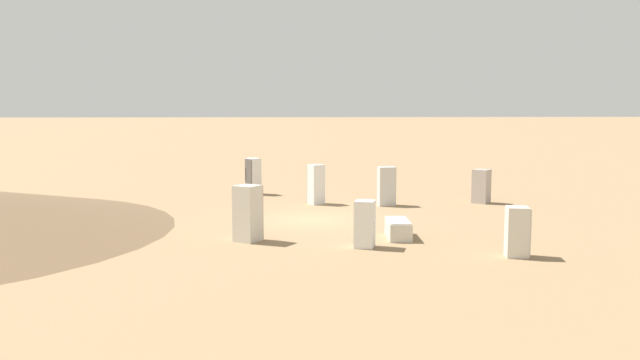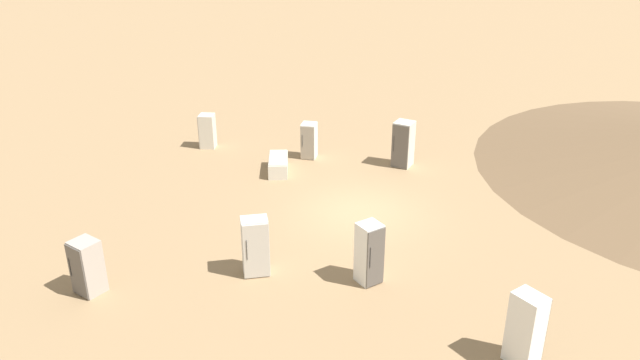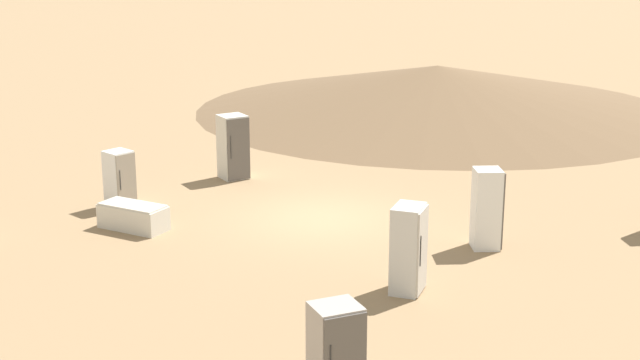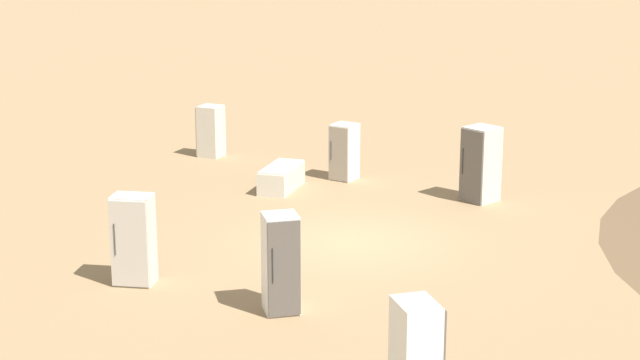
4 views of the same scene
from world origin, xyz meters
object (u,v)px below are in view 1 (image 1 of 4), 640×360
object	(u,v)px
discarded_fridge_1	(398,229)
discarded_fridge_5	(517,232)
discarded_fridge_3	(481,186)
discarded_fridge_0	(386,186)
discarded_fridge_4	(253,176)
discarded_fridge_6	(248,213)
discarded_fridge_2	(365,224)
discarded_fridge_7	(316,184)

from	to	relation	value
discarded_fridge_1	discarded_fridge_5	size ratio (longest dim) A/B	1.18
discarded_fridge_3	discarded_fridge_5	size ratio (longest dim) A/B	1.07
discarded_fridge_0	discarded_fridge_4	world-z (taller)	discarded_fridge_4
discarded_fridge_0	discarded_fridge_3	world-z (taller)	discarded_fridge_0
discarded_fridge_5	discarded_fridge_6	size ratio (longest dim) A/B	0.80
discarded_fridge_3	discarded_fridge_5	xyz separation A→B (m)	(-10.77, 3.30, -0.05)
discarded_fridge_6	discarded_fridge_2	bearing A→B (deg)	16.05
discarded_fridge_0	discarded_fridge_4	bearing A→B (deg)	139.60
discarded_fridge_1	discarded_fridge_4	distance (m)	13.12
discarded_fridge_1	discarded_fridge_5	distance (m)	4.30
discarded_fridge_3	discarded_fridge_0	bearing A→B (deg)	-132.59
discarded_fridge_4	discarded_fridge_7	xyz separation A→B (m)	(-3.96, -2.82, -0.02)
discarded_fridge_2	discarded_fridge_6	xyz separation A→B (m)	(1.50, 3.69, 0.19)
discarded_fridge_5	discarded_fridge_0	bearing A→B (deg)	-158.33
discarded_fridge_3	discarded_fridge_4	world-z (taller)	discarded_fridge_4
discarded_fridge_0	discarded_fridge_2	xyz separation A→B (m)	(-8.68, 2.87, -0.14)
discarded_fridge_6	discarded_fridge_0	bearing A→B (deg)	85.76
discarded_fridge_3	discarded_fridge_6	distance (m)	13.45
discarded_fridge_1	discarded_fridge_2	bearing A→B (deg)	-130.23
discarded_fridge_2	discarded_fridge_6	bearing A→B (deg)	179.54
discarded_fridge_4	discarded_fridge_6	distance (m)	12.11
discarded_fridge_3	discarded_fridge_7	bearing A→B (deg)	-140.46
discarded_fridge_3	discarded_fridge_7	xyz separation A→B (m)	(0.78, 7.88, 0.13)
discarded_fridge_7	discarded_fridge_3	bearing A→B (deg)	-29.36
discarded_fridge_2	discarded_fridge_4	bearing A→B (deg)	124.60
discarded_fridge_5	discarded_fridge_7	distance (m)	12.43
discarded_fridge_0	discarded_fridge_1	distance (m)	7.52
discarded_fridge_1	discarded_fridge_2	distance (m)	2.02
discarded_fridge_5	discarded_fridge_3	bearing A→B (deg)	177.10
discarded_fridge_0	discarded_fridge_3	distance (m)	4.71
discarded_fridge_1	discarded_fridge_6	bearing A→B (deg)	-174.41
discarded_fridge_6	discarded_fridge_7	bearing A→B (deg)	105.60
discarded_fridge_6	discarded_fridge_7	xyz separation A→B (m)	(8.15, -3.38, -0.01)
discarded_fridge_4	discarded_fridge_7	size ratio (longest dim) A/B	1.02
discarded_fridge_2	discarded_fridge_4	size ratio (longest dim) A/B	0.80
discarded_fridge_2	discarded_fridge_7	bearing A→B (deg)	113.46
discarded_fridge_2	discarded_fridge_5	bearing A→B (deg)	-2.47
discarded_fridge_4	discarded_fridge_3	bearing A→B (deg)	-140.15
discarded_fridge_3	discarded_fridge_6	world-z (taller)	discarded_fridge_6
discarded_fridge_0	discarded_fridge_3	xyz separation A→B (m)	(0.18, -4.70, -0.10)
discarded_fridge_0	discarded_fridge_2	distance (m)	9.15
discarded_fridge_0	discarded_fridge_1	size ratio (longest dim) A/B	1.01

